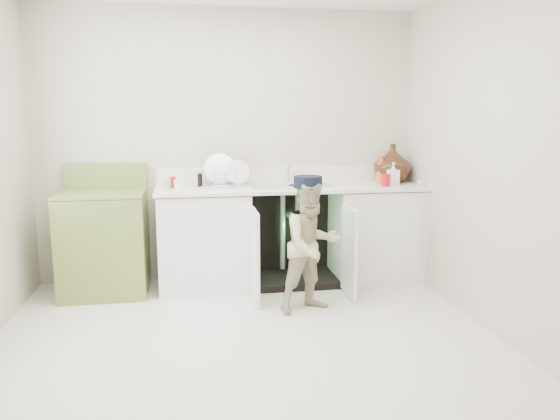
% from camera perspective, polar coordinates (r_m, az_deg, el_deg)
% --- Properties ---
extents(ground, '(3.50, 3.50, 0.00)m').
position_cam_1_polar(ground, '(3.96, -3.52, -13.08)').
color(ground, beige).
rests_on(ground, ground).
extents(room_shell, '(6.00, 5.50, 1.26)m').
position_cam_1_polar(room_shell, '(3.65, -3.73, 5.24)').
color(room_shell, '#BEB5A3').
rests_on(room_shell, ground).
extents(counter_run, '(2.44, 1.02, 1.26)m').
position_cam_1_polar(counter_run, '(5.04, 1.73, -2.18)').
color(counter_run, white).
rests_on(counter_run, ground).
extents(avocado_stove, '(0.72, 0.65, 1.11)m').
position_cam_1_polar(avocado_stove, '(4.99, -17.86, -3.11)').
color(avocado_stove, olive).
rests_on(avocado_stove, ground).
extents(repair_worker, '(0.63, 0.69, 1.08)m').
position_cam_1_polar(repair_worker, '(4.30, 3.32, -3.57)').
color(repair_worker, beige).
rests_on(repair_worker, ground).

